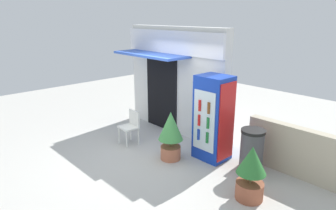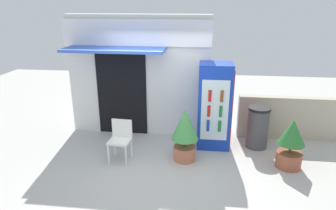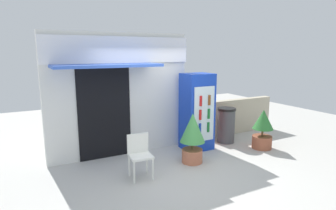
{
  "view_description": "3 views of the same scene",
  "coord_description": "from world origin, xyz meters",
  "px_view_note": "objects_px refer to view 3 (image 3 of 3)",
  "views": [
    {
      "loc": [
        4.98,
        -3.93,
        3.1
      ],
      "look_at": [
        0.18,
        0.58,
        1.11
      ],
      "focal_mm": 31.97,
      "sensor_mm": 36.0,
      "label": 1
    },
    {
      "loc": [
        0.87,
        -5.16,
        3.09
      ],
      "look_at": [
        0.2,
        0.55,
        1.09
      ],
      "focal_mm": 31.81,
      "sensor_mm": 36.0,
      "label": 2
    },
    {
      "loc": [
        -2.63,
        -4.63,
        2.41
      ],
      "look_at": [
        0.1,
        0.53,
        1.29
      ],
      "focal_mm": 29.98,
      "sensor_mm": 36.0,
      "label": 3
    }
  ],
  "objects_px": {
    "plastic_chair": "(139,152)",
    "potted_plant_near_shop": "(192,135)",
    "potted_plant_curbside": "(263,128)",
    "drink_cooler": "(197,112)",
    "trash_bin": "(226,125)"
  },
  "relations": [
    {
      "from": "drink_cooler",
      "to": "trash_bin",
      "type": "bearing_deg",
      "value": 3.0
    },
    {
      "from": "plastic_chair",
      "to": "trash_bin",
      "type": "distance_m",
      "value": 2.99
    },
    {
      "from": "drink_cooler",
      "to": "potted_plant_curbside",
      "type": "distance_m",
      "value": 1.7
    },
    {
      "from": "plastic_chair",
      "to": "potted_plant_near_shop",
      "type": "xyz_separation_m",
      "value": [
        1.29,
        0.13,
        0.14
      ]
    },
    {
      "from": "potted_plant_curbside",
      "to": "trash_bin",
      "type": "height_order",
      "value": "potted_plant_curbside"
    },
    {
      "from": "drink_cooler",
      "to": "trash_bin",
      "type": "height_order",
      "value": "drink_cooler"
    },
    {
      "from": "potted_plant_near_shop",
      "to": "trash_bin",
      "type": "bearing_deg",
      "value": 26.1
    },
    {
      "from": "drink_cooler",
      "to": "plastic_chair",
      "type": "bearing_deg",
      "value": -155.91
    },
    {
      "from": "potted_plant_near_shop",
      "to": "plastic_chair",
      "type": "bearing_deg",
      "value": -174.27
    },
    {
      "from": "trash_bin",
      "to": "potted_plant_curbside",
      "type": "bearing_deg",
      "value": -59.11
    },
    {
      "from": "potted_plant_curbside",
      "to": "trash_bin",
      "type": "bearing_deg",
      "value": 120.89
    },
    {
      "from": "potted_plant_curbside",
      "to": "drink_cooler",
      "type": "bearing_deg",
      "value": 152.23
    },
    {
      "from": "plastic_chair",
      "to": "potted_plant_curbside",
      "type": "bearing_deg",
      "value": 1.34
    },
    {
      "from": "potted_plant_near_shop",
      "to": "potted_plant_curbside",
      "type": "bearing_deg",
      "value": -1.44
    },
    {
      "from": "plastic_chair",
      "to": "drink_cooler",
      "type": "bearing_deg",
      "value": 24.09
    }
  ]
}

